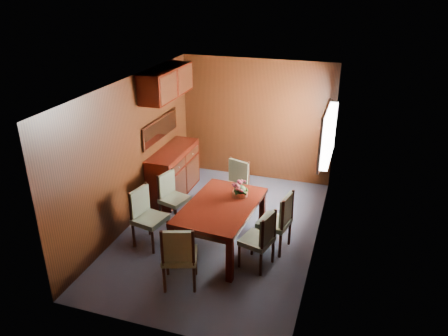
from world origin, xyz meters
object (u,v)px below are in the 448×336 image
(chair_right_near, at_px, (261,237))
(flower_centerpiece, at_px, (240,189))
(chair_left_near, at_px, (146,213))
(sideboard, at_px, (174,172))
(chair_head, at_px, (179,254))
(dining_table, at_px, (221,211))

(chair_right_near, height_order, flower_centerpiece, flower_centerpiece)
(chair_left_near, relative_size, flower_centerpiece, 3.60)
(chair_left_near, xyz_separation_m, chair_right_near, (1.80, -0.05, -0.03))
(sideboard, height_order, chair_left_near, chair_left_near)
(chair_right_near, bearing_deg, flower_centerpiece, 52.49)
(chair_left_near, xyz_separation_m, chair_head, (0.90, -0.81, 0.01))
(chair_head, xyz_separation_m, flower_centerpiece, (0.41, 1.41, 0.33))
(sideboard, bearing_deg, flower_centerpiece, -33.43)
(sideboard, xyz_separation_m, chair_left_near, (0.27, -1.64, 0.07))
(chair_left_near, height_order, chair_right_near, chair_left_near)
(chair_left_near, relative_size, chair_right_near, 1.06)
(dining_table, relative_size, chair_left_near, 1.74)
(chair_left_near, xyz_separation_m, flower_centerpiece, (1.31, 0.60, 0.34))
(sideboard, relative_size, flower_centerpiece, 5.43)
(chair_head, bearing_deg, sideboard, 96.70)
(sideboard, distance_m, chair_left_near, 1.67)
(chair_head, distance_m, flower_centerpiece, 1.51)
(chair_left_near, bearing_deg, chair_right_near, 99.59)
(dining_table, distance_m, chair_head, 1.09)
(chair_right_near, xyz_separation_m, chair_head, (-0.91, -0.76, 0.04))
(flower_centerpiece, bearing_deg, dining_table, -117.36)
(chair_head, bearing_deg, chair_left_near, 119.03)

